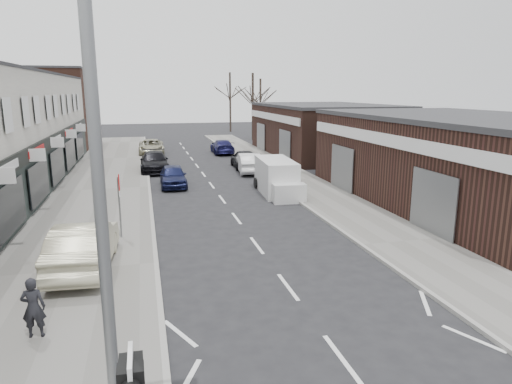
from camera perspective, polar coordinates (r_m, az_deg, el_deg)
pavement_left at (r=29.30m, az=-18.74°, el=0.27°), size 5.50×64.00×0.12m
pavement_right at (r=30.81m, az=5.07°, el=1.48°), size 3.50×64.00×0.12m
brick_block_far at (r=52.45m, az=-24.55°, el=9.33°), size 8.00×10.00×8.00m
right_unit_near at (r=26.72m, az=24.82°, el=3.42°), size 10.00×18.00×4.50m
right_unit_far at (r=44.01m, az=8.41°, el=7.61°), size 10.00×16.00×4.50m
tree_far_a at (r=56.45m, az=-0.40°, el=6.53°), size 3.60×3.60×8.00m
tree_far_b at (r=62.85m, az=0.54°, el=7.15°), size 3.60×3.60×7.50m
tree_far_c at (r=68.03m, az=-3.20°, el=7.55°), size 3.60×3.60×8.50m
street_lamp at (r=5.95m, az=-17.24°, el=-1.22°), size 2.23×0.22×8.00m
warning_sign at (r=18.98m, az=-16.72°, el=0.58°), size 0.12×0.80×2.70m
white_van at (r=26.87m, az=2.62°, el=1.80°), size 2.10×5.26×2.01m
sedan_on_pavement at (r=16.35m, az=-20.73°, el=-6.27°), size 2.02×4.96×1.60m
pedestrian at (r=12.50m, az=-26.08°, el=-12.84°), size 0.57×0.38×1.52m
parked_car_left_a at (r=29.36m, az=-10.32°, el=2.00°), size 1.67×4.01×1.36m
parked_car_left_b at (r=35.19m, az=-12.60°, el=3.73°), size 2.08×5.06×1.46m
parked_car_left_c at (r=44.85m, az=-12.95°, el=5.53°), size 2.38×5.07×1.40m
parked_car_right_a at (r=33.84m, az=-0.92°, el=3.68°), size 1.98×4.57×1.46m
parked_car_right_b at (r=35.80m, az=-1.46°, el=4.18°), size 1.92×4.40×1.47m
parked_car_right_c at (r=44.25m, az=-4.24°, el=5.69°), size 2.01×4.70×1.35m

